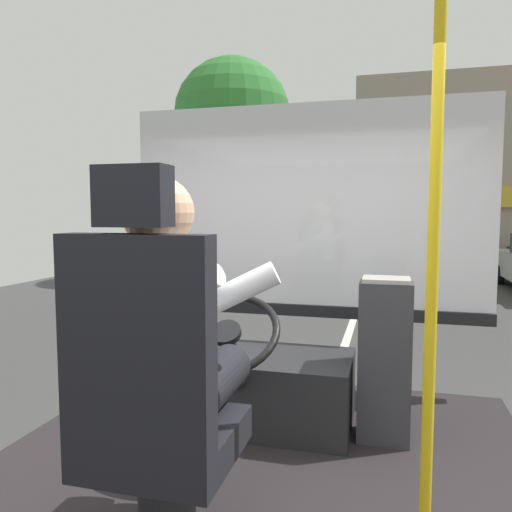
# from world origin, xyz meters

# --- Properties ---
(ground) EXTENTS (18.00, 44.00, 0.06)m
(ground) POSITION_xyz_m (0.00, 8.80, -0.02)
(ground) COLOR #3A3A3A
(driver_seat) EXTENTS (0.48, 0.48, 1.34)m
(driver_seat) POSITION_xyz_m (-0.15, -0.40, 1.28)
(driver_seat) COLOR black
(driver_seat) RESTS_ON bus_floor
(bus_driver) EXTENTS (0.71, 0.60, 0.84)m
(bus_driver) POSITION_xyz_m (-0.15, -0.27, 1.49)
(bus_driver) COLOR black
(bus_driver) RESTS_ON driver_seat
(steering_console) EXTENTS (1.10, 1.00, 0.80)m
(steering_console) POSITION_xyz_m (-0.15, 0.82, 0.93)
(steering_console) COLOR black
(steering_console) RESTS_ON bus_floor
(handrail_pole) EXTENTS (0.04, 0.04, 2.29)m
(handrail_pole) POSITION_xyz_m (0.73, 0.09, 1.86)
(handrail_pole) COLOR gold
(handrail_pole) RESTS_ON bus_floor
(fare_box) EXTENTS (0.27, 0.23, 0.86)m
(fare_box) POSITION_xyz_m (0.57, 0.82, 1.14)
(fare_box) COLOR #333338
(fare_box) RESTS_ON bus_floor
(windshield_panel) EXTENTS (2.50, 0.08, 1.48)m
(windshield_panel) POSITION_xyz_m (0.00, 1.62, 1.75)
(windshield_panel) COLOR silver
(street_tree) EXTENTS (3.31, 3.31, 6.27)m
(street_tree) POSITION_xyz_m (-3.82, 11.96, 4.60)
(street_tree) COLOR #4C3828
(street_tree) RESTS_ON ground
(parked_car_blue) EXTENTS (1.93, 4.28, 1.26)m
(parked_car_blue) POSITION_xyz_m (4.65, 20.65, 0.65)
(parked_car_blue) COLOR navy
(parked_car_blue) RESTS_ON ground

